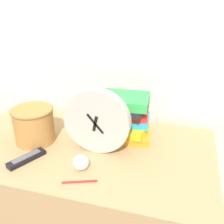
# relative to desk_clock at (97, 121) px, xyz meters

# --- Properties ---
(wall_back) EXTENTS (6.00, 0.04, 2.40)m
(wall_back) POSITION_rel_desk_clock_xyz_m (-0.07, 0.40, 0.31)
(wall_back) COLOR silver
(wall_back) RESTS_ON ground_plane
(desk) EXTENTS (1.17, 0.65, 0.74)m
(desk) POSITION_rel_desk_clock_xyz_m (-0.07, 0.01, -0.52)
(desk) COLOR tan
(desk) RESTS_ON ground_plane
(desk_clock) EXTENTS (0.29, 0.05, 0.29)m
(desk_clock) POSITION_rel_desk_clock_xyz_m (0.00, 0.00, 0.00)
(desk_clock) COLOR #B7B2A8
(desk_clock) RESTS_ON desk
(book_stack) EXTENTS (0.28, 0.21, 0.22)m
(book_stack) POSITION_rel_desk_clock_xyz_m (0.09, 0.15, -0.04)
(book_stack) COLOR orange
(book_stack) RESTS_ON desk
(basket) EXTENTS (0.19, 0.19, 0.17)m
(basket) POSITION_rel_desk_clock_xyz_m (-0.31, 0.00, -0.06)
(basket) COLOR #B27A3D
(basket) RESTS_ON desk
(tv_remote) EXTENTS (0.11, 0.17, 0.02)m
(tv_remote) POSITION_rel_desk_clock_xyz_m (-0.26, -0.16, -0.14)
(tv_remote) COLOR black
(tv_remote) RESTS_ON desk
(crumpled_paper_ball) EXTENTS (0.06, 0.06, 0.06)m
(crumpled_paper_ball) POSITION_rel_desk_clock_xyz_m (-0.02, -0.15, -0.11)
(crumpled_paper_ball) COLOR white
(crumpled_paper_ball) RESTS_ON desk
(pen) EXTENTS (0.13, 0.05, 0.01)m
(pen) POSITION_rel_desk_clock_xyz_m (0.00, -0.22, -0.14)
(pen) COLOR #B21E1E
(pen) RESTS_ON desk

